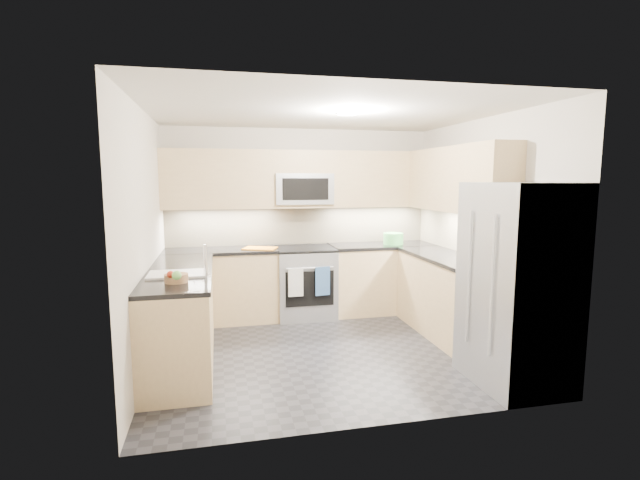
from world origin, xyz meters
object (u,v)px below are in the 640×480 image
at_px(gas_range, 305,283).
at_px(fruit_basket, 176,278).
at_px(microwave, 303,189).
at_px(refrigerator, 517,285).
at_px(cutting_board, 260,248).
at_px(utensil_bowl, 393,239).

relative_size(gas_range, fruit_basket, 4.53).
bearing_deg(fruit_basket, microwave, 52.98).
relative_size(refrigerator, cutting_board, 4.41).
bearing_deg(utensil_bowl, refrigerator, -84.78).
bearing_deg(utensil_bowl, gas_range, 178.82).
bearing_deg(microwave, utensil_bowl, -6.96).
distance_m(refrigerator, utensil_bowl, 2.41).
distance_m(gas_range, cutting_board, 0.77).
distance_m(microwave, fruit_basket, 2.56).
height_order(utensil_bowl, fruit_basket, utensil_bowl).
bearing_deg(utensil_bowl, fruit_basket, -146.23).
xyz_separation_m(gas_range, refrigerator, (1.45, -2.43, 0.45)).
distance_m(refrigerator, cutting_board, 3.14).
bearing_deg(microwave, cutting_board, -164.35).
relative_size(utensil_bowl, fruit_basket, 1.35).
bearing_deg(fruit_basket, refrigerator, -11.33).
bearing_deg(microwave, refrigerator, -60.38).
height_order(gas_range, fruit_basket, fruit_basket).
distance_m(gas_range, microwave, 1.25).
bearing_deg(fruit_basket, cutting_board, 63.73).
xyz_separation_m(gas_range, fruit_basket, (-1.48, -1.84, 0.52)).
bearing_deg(fruit_basket, utensil_bowl, 33.77).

